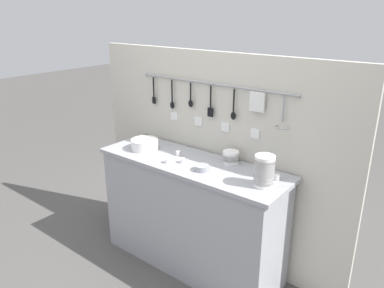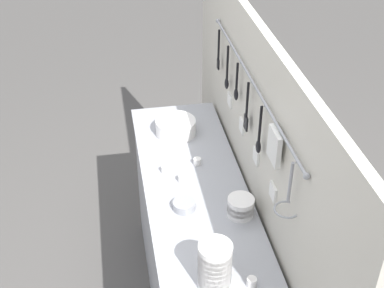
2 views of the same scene
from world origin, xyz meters
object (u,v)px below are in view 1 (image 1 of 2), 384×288
steel_mixing_bowl (202,168)px  cup_back_left (183,161)px  bowl_stack_wide_centre (231,157)px  bowl_stack_short_front (264,171)px  cup_centre (167,161)px  cup_edge_far (277,177)px  cup_edge_near (178,153)px  plate_stack (145,144)px

steel_mixing_bowl → cup_back_left: bearing=173.6°
bowl_stack_wide_centre → steel_mixing_bowl: (-0.08, -0.24, -0.03)m
bowl_stack_short_front → bowl_stack_wide_centre: bearing=152.0°
cup_centre → cup_edge_far: size_ratio=1.00×
steel_mixing_bowl → cup_edge_far: 0.52m
bowl_stack_wide_centre → cup_edge_far: (0.41, -0.06, -0.03)m
cup_back_left → steel_mixing_bowl: bearing=-6.4°
bowl_stack_short_front → cup_edge_far: 0.17m
cup_edge_near → cup_edge_far: 0.82m
cup_edge_near → cup_back_left: bearing=-38.4°
bowl_stack_wide_centre → bowl_stack_short_front: (0.38, -0.20, 0.06)m
steel_mixing_bowl → cup_centre: steel_mixing_bowl is taller
steel_mixing_bowl → bowl_stack_wide_centre: bearing=71.1°
bowl_stack_short_front → steel_mixing_bowl: size_ratio=2.01×
bowl_stack_wide_centre → plate_stack: bowl_stack_wide_centre is taller
bowl_stack_wide_centre → steel_mixing_bowl: 0.26m
bowl_stack_short_front → steel_mixing_bowl: (-0.46, -0.04, -0.09)m
cup_edge_near → cup_back_left: same height
cup_edge_near → cup_edge_far: bearing=4.6°
cup_edge_far → plate_stack: bearing=-173.3°
bowl_stack_short_front → cup_edge_far: bearing=79.1°
cup_centre → cup_back_left: 0.11m
cup_edge_near → cup_edge_far: same height
bowl_stack_short_front → cup_back_left: 0.67m
plate_stack → steel_mixing_bowl: (0.63, -0.06, -0.02)m
bowl_stack_short_front → cup_edge_near: 0.79m
bowl_stack_short_front → plate_stack: (-1.09, 0.01, -0.06)m
cup_edge_near → bowl_stack_wide_centre: bearing=16.9°
steel_mixing_bowl → bowl_stack_short_front: bearing=5.4°
plate_stack → cup_back_left: plate_stack is taller
cup_edge_near → cup_centre: bearing=-77.9°
bowl_stack_short_front → cup_centre: 0.76m
steel_mixing_bowl → cup_back_left: size_ratio=2.69×
bowl_stack_wide_centre → cup_edge_near: 0.43m
bowl_stack_wide_centre → bowl_stack_short_front: 0.43m
plate_stack → bowl_stack_wide_centre: bearing=14.8°
plate_stack → cup_edge_near: bearing=12.0°
bowl_stack_wide_centre → bowl_stack_short_front: bearing=-28.0°
bowl_stack_short_front → plate_stack: bearing=179.3°
steel_mixing_bowl → cup_edge_far: (0.49, 0.19, -0.00)m
steel_mixing_bowl → cup_edge_near: size_ratio=2.69×
plate_stack → cup_edge_near: 0.31m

